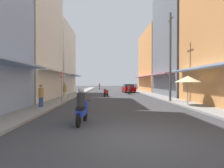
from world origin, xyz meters
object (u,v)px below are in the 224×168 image
motorbike_red (106,93)px  motorbike_white (99,86)px  motorbike_blue (82,108)px  street_sign_no_entry (61,83)px  pedestrian_far (41,96)px  vendor_umbrella (188,79)px  pedestrian_crossing (136,87)px  utility_pole (170,57)px  parked_car (128,88)px  pedestrian_foreground (65,90)px  motorbike_maroon (129,90)px  motorbike_green (126,87)px

motorbike_red → motorbike_white: bearing=94.1°
motorbike_blue → street_sign_no_entry: (-2.59, 7.22, 1.01)m
pedestrian_far → vendor_umbrella: vendor_umbrella is taller
motorbike_blue → pedestrian_crossing: bearing=76.2°
vendor_umbrella → utility_pole: 3.67m
pedestrian_crossing → parked_car: bearing=-113.8°
motorbike_red → pedestrian_foreground: (-4.44, -2.69, 0.44)m
motorbike_maroon → utility_pole: (2.35, -10.53, 3.34)m
motorbike_maroon → parked_car: motorbike_maroon is taller
motorbike_red → parked_car: (3.86, 8.79, 0.24)m
vendor_umbrella → pedestrian_crossing: bearing=90.1°
pedestrian_crossing → pedestrian_foreground: bearing=-122.7°
pedestrian_far → vendor_umbrella: (10.32, 0.51, 1.18)m
motorbike_blue → pedestrian_far: bearing=125.4°
parked_car → pedestrian_far: size_ratio=2.56×
motorbike_red → vendor_umbrella: 11.34m
parked_car → pedestrian_far: bearing=-113.7°
motorbike_green → street_sign_no_entry: 24.30m
motorbike_red → utility_pole: (5.72, -6.50, 3.54)m
motorbike_blue → street_sign_no_entry: 7.74m
motorbike_white → pedestrian_foreground: bearing=-96.2°
motorbike_white → utility_pole: 30.58m
motorbike_maroon → vendor_umbrella: bearing=-79.3°
motorbike_blue → parked_car: 24.10m
motorbike_blue → utility_pole: utility_pole is taller
motorbike_maroon → pedestrian_far: (-7.76, -14.08, 0.12)m
parked_car → street_sign_no_entry: street_sign_no_entry is taller
street_sign_no_entry → motorbike_red: bearing=64.5°
pedestrian_far → street_sign_no_entry: bearing=72.4°
pedestrian_far → street_sign_no_entry: 2.74m
vendor_umbrella → pedestrian_far: bearing=-177.2°
motorbike_green → vendor_umbrella: vendor_umbrella is taller
motorbike_red → pedestrian_far: 10.98m
street_sign_no_entry → vendor_umbrella: bearing=-11.6°
motorbike_red → vendor_umbrella: bearing=-58.2°
pedestrian_crossing → utility_pole: size_ratio=0.20×
motorbike_blue → utility_pole: 11.20m
pedestrian_crossing → vendor_umbrella: size_ratio=0.72×
motorbike_white → utility_pole: utility_pole is taller
motorbike_red → pedestrian_crossing: 14.66m
motorbike_red → street_sign_no_entry: (-3.61, -7.59, 1.21)m
pedestrian_crossing → utility_pole: utility_pole is taller
motorbike_blue → vendor_umbrella: (6.94, 5.26, 1.30)m
pedestrian_crossing → vendor_umbrella: bearing=-89.9°
pedestrian_foreground → street_sign_no_entry: size_ratio=0.63×
utility_pole → motorbike_maroon: bearing=102.6°
pedestrian_far → motorbike_red: bearing=66.4°
motorbike_white → street_sign_no_entry: (-1.97, -30.58, 1.01)m
pedestrian_foreground → motorbike_blue: bearing=-74.2°
motorbike_blue → pedestrian_foreground: 12.59m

